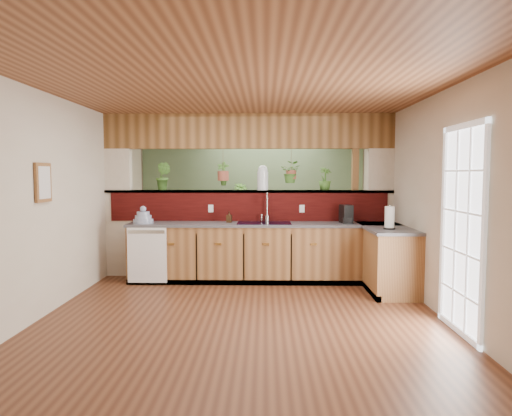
{
  "coord_description": "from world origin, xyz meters",
  "views": [
    {
      "loc": [
        0.26,
        -5.96,
        1.65
      ],
      "look_at": [
        0.13,
        0.7,
        1.15
      ],
      "focal_mm": 32.0,
      "sensor_mm": 36.0,
      "label": 1
    }
  ],
  "objects_px": {
    "glass_jar": "(263,178)",
    "shelving_console": "(214,230)",
    "paper_towel": "(390,218)",
    "faucet": "(267,206)",
    "soap_dispenser": "(229,217)",
    "dish_stack": "(143,218)",
    "coffee_maker": "(346,215)"
  },
  "relations": [
    {
      "from": "soap_dispenser",
      "to": "faucet",
      "type": "bearing_deg",
      "value": 11.09
    },
    {
      "from": "soap_dispenser",
      "to": "coffee_maker",
      "type": "xyz_separation_m",
      "value": [
        1.79,
        -0.03,
        0.04
      ]
    },
    {
      "from": "soap_dispenser",
      "to": "coffee_maker",
      "type": "distance_m",
      "value": 1.79
    },
    {
      "from": "dish_stack",
      "to": "coffee_maker",
      "type": "relative_size",
      "value": 1.1
    },
    {
      "from": "soap_dispenser",
      "to": "shelving_console",
      "type": "bearing_deg",
      "value": 102.46
    },
    {
      "from": "soap_dispenser",
      "to": "glass_jar",
      "type": "distance_m",
      "value": 0.86
    },
    {
      "from": "soap_dispenser",
      "to": "coffee_maker",
      "type": "height_order",
      "value": "coffee_maker"
    },
    {
      "from": "dish_stack",
      "to": "shelving_console",
      "type": "bearing_deg",
      "value": 71.21
    },
    {
      "from": "glass_jar",
      "to": "shelving_console",
      "type": "height_order",
      "value": "glass_jar"
    },
    {
      "from": "dish_stack",
      "to": "coffee_maker",
      "type": "distance_m",
      "value": 3.09
    },
    {
      "from": "glass_jar",
      "to": "faucet",
      "type": "bearing_deg",
      "value": -73.03
    },
    {
      "from": "dish_stack",
      "to": "soap_dispenser",
      "type": "height_order",
      "value": "dish_stack"
    },
    {
      "from": "dish_stack",
      "to": "shelving_console",
      "type": "height_order",
      "value": "dish_stack"
    },
    {
      "from": "soap_dispenser",
      "to": "paper_towel",
      "type": "xyz_separation_m",
      "value": [
        2.24,
        -0.8,
        0.06
      ]
    },
    {
      "from": "dish_stack",
      "to": "soap_dispenser",
      "type": "bearing_deg",
      "value": 5.78
    },
    {
      "from": "glass_jar",
      "to": "shelving_console",
      "type": "distance_m",
      "value": 2.41
    },
    {
      "from": "faucet",
      "to": "coffee_maker",
      "type": "bearing_deg",
      "value": -6.79
    },
    {
      "from": "paper_towel",
      "to": "shelving_console",
      "type": "bearing_deg",
      "value": 132.09
    },
    {
      "from": "faucet",
      "to": "dish_stack",
      "type": "bearing_deg",
      "value": -172.56
    },
    {
      "from": "paper_towel",
      "to": "glass_jar",
      "type": "relative_size",
      "value": 0.84
    },
    {
      "from": "coffee_maker",
      "to": "paper_towel",
      "type": "height_order",
      "value": "paper_towel"
    },
    {
      "from": "faucet",
      "to": "shelving_console",
      "type": "bearing_deg",
      "value": 116.89
    },
    {
      "from": "coffee_maker",
      "to": "glass_jar",
      "type": "xyz_separation_m",
      "value": [
        -1.28,
        0.36,
        0.56
      ]
    },
    {
      "from": "dish_stack",
      "to": "soap_dispenser",
      "type": "relative_size",
      "value": 1.74
    },
    {
      "from": "glass_jar",
      "to": "shelving_console",
      "type": "xyz_separation_m",
      "value": [
        -1.01,
        1.9,
        -1.09
      ]
    },
    {
      "from": "dish_stack",
      "to": "paper_towel",
      "type": "height_order",
      "value": "paper_towel"
    },
    {
      "from": "paper_towel",
      "to": "faucet",
      "type": "bearing_deg",
      "value": 151.28
    },
    {
      "from": "coffee_maker",
      "to": "paper_towel",
      "type": "bearing_deg",
      "value": -70.48
    },
    {
      "from": "dish_stack",
      "to": "soap_dispenser",
      "type": "xyz_separation_m",
      "value": [
        1.3,
        0.13,
        0.0
      ]
    },
    {
      "from": "glass_jar",
      "to": "dish_stack",
      "type": "bearing_deg",
      "value": -165.63
    },
    {
      "from": "faucet",
      "to": "glass_jar",
      "type": "height_order",
      "value": "glass_jar"
    },
    {
      "from": "paper_towel",
      "to": "shelving_console",
      "type": "xyz_separation_m",
      "value": [
        -2.74,
        3.03,
        -0.55
      ]
    }
  ]
}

